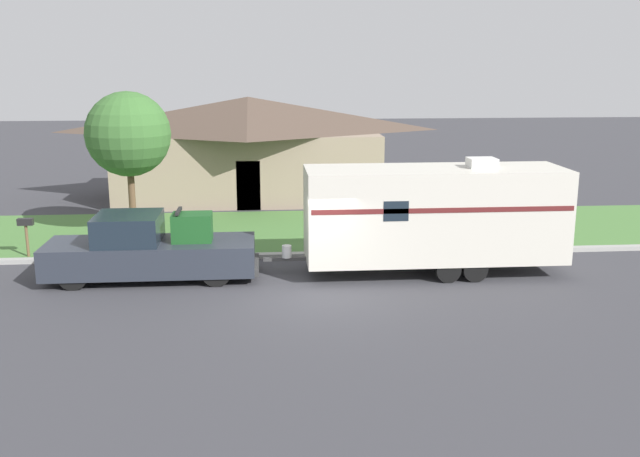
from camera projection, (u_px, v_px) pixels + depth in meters
ground_plane at (312, 294)px, 19.30m from camera, size 120.00×120.00×0.00m
curb_strip at (304, 255)px, 22.92m from camera, size 80.00×0.30×0.14m
lawn_strip at (298, 230)px, 26.48m from camera, size 80.00×7.00×0.03m
house_across_street at (249, 146)px, 32.57m from camera, size 12.43×6.68×4.59m
pickup_truck at (149, 250)px, 20.44m from camera, size 6.04×2.02×2.03m
travel_trailer at (434, 214)px, 20.89m from camera, size 8.80×2.36×3.41m
mailbox at (26, 227)px, 22.66m from camera, size 0.48×0.20×1.28m
tree_in_yard at (128, 134)px, 24.79m from camera, size 2.96×2.96×5.15m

